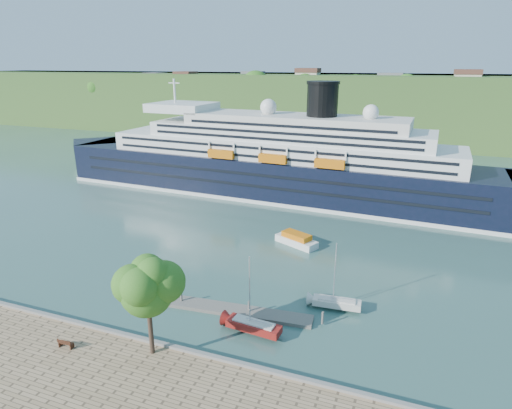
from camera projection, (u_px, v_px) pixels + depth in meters
name	position (u px, v px, depth m)	size (l,w,h in m)	color
ground	(174.00, 355.00, 43.59)	(400.00, 400.00, 0.00)	#2E514B
far_hillside	(362.00, 106.00, 168.82)	(400.00, 50.00, 24.00)	#325522
quay_coping	(172.00, 346.00, 43.05)	(220.00, 0.50, 0.30)	slate
cruise_ship	(268.00, 139.00, 93.17)	(111.08, 16.18, 24.95)	black
park_bench	(66.00, 343.00, 43.01)	(1.70, 0.70, 1.09)	#4A2515
promenade_tree	(148.00, 302.00, 40.61)	(6.84, 6.84, 11.32)	#2B5A17
floating_pontoon	(232.00, 310.00, 51.13)	(19.50, 2.38, 0.43)	gray
sailboat_red	(254.00, 298.00, 45.68)	(6.79, 1.89, 8.77)	maroon
sailboat_white_far	(338.00, 279.00, 50.42)	(6.35, 1.76, 8.20)	silver
tender_launch	(296.00, 239.00, 69.65)	(7.31, 2.50, 2.02)	orange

